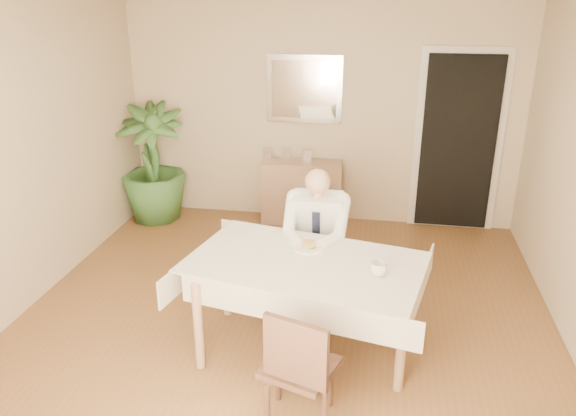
% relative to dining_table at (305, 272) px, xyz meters
% --- Properties ---
extents(room, '(5.00, 5.02, 2.60)m').
position_rel_dining_table_xyz_m(room, '(-0.22, 0.19, 0.63)').
color(room, brown).
rests_on(room, ground).
extents(window, '(1.34, 0.04, 1.44)m').
position_rel_dining_table_xyz_m(window, '(-0.22, -2.29, 0.78)').
color(window, beige).
rests_on(window, room).
extents(doorway, '(0.96, 0.07, 2.10)m').
position_rel_dining_table_xyz_m(doorway, '(1.33, 2.65, 0.33)').
color(doorway, beige).
rests_on(doorway, ground).
extents(mirror, '(0.86, 0.04, 0.76)m').
position_rel_dining_table_xyz_m(mirror, '(-0.41, 2.66, 0.88)').
color(mirror, silver).
rests_on(mirror, room).
extents(dining_table, '(1.92, 1.36, 0.75)m').
position_rel_dining_table_xyz_m(dining_table, '(0.00, 0.00, 0.00)').
color(dining_table, '#8C684C').
rests_on(dining_table, ground).
extents(chair_far, '(0.41, 0.41, 0.86)m').
position_rel_dining_table_xyz_m(chair_far, '(0.00, 0.88, -0.19)').
color(chair_far, '#3F271A').
rests_on(chair_far, ground).
extents(chair_near, '(0.52, 0.53, 0.87)m').
position_rel_dining_table_xyz_m(chair_near, '(0.09, -0.87, -0.18)').
color(chair_near, '#3F271A').
rests_on(chair_near, ground).
extents(seated_man, '(0.48, 0.72, 1.24)m').
position_rel_dining_table_xyz_m(seated_man, '(0.00, 0.59, 0.02)').
color(seated_man, white).
rests_on(seated_man, ground).
extents(plate, '(0.26, 0.26, 0.02)m').
position_rel_dining_table_xyz_m(plate, '(-0.01, 0.23, 0.09)').
color(plate, white).
rests_on(plate, dining_table).
extents(food, '(0.14, 0.14, 0.06)m').
position_rel_dining_table_xyz_m(food, '(-0.01, 0.23, 0.11)').
color(food, olive).
rests_on(food, dining_table).
extents(knife, '(0.01, 0.13, 0.01)m').
position_rel_dining_table_xyz_m(knife, '(0.03, 0.17, 0.11)').
color(knife, silver).
rests_on(knife, dining_table).
extents(fork, '(0.01, 0.13, 0.01)m').
position_rel_dining_table_xyz_m(fork, '(-0.05, 0.17, 0.11)').
color(fork, silver).
rests_on(fork, dining_table).
extents(coffee_mug, '(0.14, 0.14, 0.09)m').
position_rel_dining_table_xyz_m(coffee_mug, '(0.53, -0.11, 0.13)').
color(coffee_mug, white).
rests_on(coffee_mug, dining_table).
extents(sideboard, '(0.95, 0.38, 0.74)m').
position_rel_dining_table_xyz_m(sideboard, '(-0.41, 2.51, -0.30)').
color(sideboard, '#8C684C').
rests_on(sideboard, ground).
extents(photo_frame_left, '(0.10, 0.02, 0.14)m').
position_rel_dining_table_xyz_m(photo_frame_left, '(-0.81, 2.53, 0.14)').
color(photo_frame_left, silver).
rests_on(photo_frame_left, sideboard).
extents(photo_frame_center, '(0.10, 0.02, 0.14)m').
position_rel_dining_table_xyz_m(photo_frame_center, '(-0.61, 2.55, 0.14)').
color(photo_frame_center, silver).
rests_on(photo_frame_center, sideboard).
extents(photo_frame_right, '(0.10, 0.02, 0.14)m').
position_rel_dining_table_xyz_m(photo_frame_right, '(-0.34, 2.52, 0.14)').
color(photo_frame_right, silver).
rests_on(photo_frame_right, sideboard).
extents(potted_palm, '(0.95, 0.95, 1.39)m').
position_rel_dining_table_xyz_m(potted_palm, '(-2.15, 2.30, 0.03)').
color(potted_palm, '#2F5725').
rests_on(potted_palm, ground).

